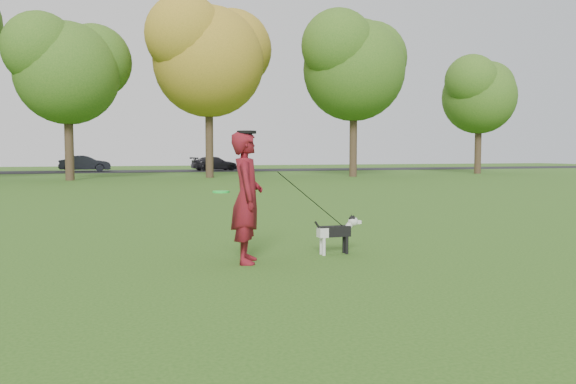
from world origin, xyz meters
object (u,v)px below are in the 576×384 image
object	(u,v)px
man	(247,197)
car_mid	(85,164)
car_right	(215,164)
dog	(338,230)

from	to	relation	value
man	car_mid	distance (m)	40.46
car_mid	man	bearing A→B (deg)	-173.89
man	car_right	size ratio (longest dim) A/B	0.45
man	car_right	distance (m)	41.00
man	dog	world-z (taller)	man
dog	car_right	size ratio (longest dim) A/B	0.19
car_mid	car_right	bearing A→B (deg)	-88.36
man	dog	distance (m)	1.58
dog	car_mid	xyz separation A→B (m)	(-4.61, 40.12, 0.30)
car_right	dog	bearing A→B (deg)	159.57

